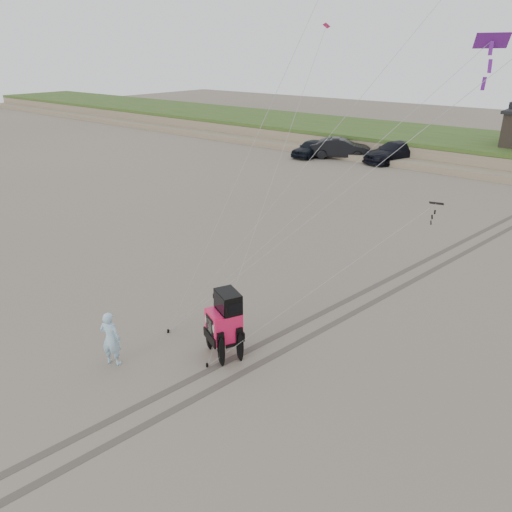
% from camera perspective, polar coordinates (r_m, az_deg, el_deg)
% --- Properties ---
extents(ground, '(160.00, 160.00, 0.00)m').
position_cam_1_polar(ground, '(16.07, -6.24, -12.05)').
color(ground, '#6B6054').
rests_on(ground, ground).
extents(truck_a, '(1.82, 4.45, 1.51)m').
position_cam_1_polar(truck_a, '(46.29, 6.32, 12.14)').
color(truck_a, black).
rests_on(truck_a, ground).
extents(truck_b, '(5.54, 4.23, 1.75)m').
position_cam_1_polar(truck_b, '(46.01, 9.63, 12.05)').
color(truck_b, black).
rests_on(truck_b, ground).
extents(truck_c, '(4.21, 6.45, 1.74)m').
position_cam_1_polar(truck_c, '(45.30, 15.53, 11.38)').
color(truck_c, black).
rests_on(truck_c, ground).
extents(jeep, '(3.80, 5.15, 1.76)m').
position_cam_1_polar(jeep, '(15.94, -3.68, -8.49)').
color(jeep, '#F01A54').
rests_on(jeep, ground).
extents(man, '(0.78, 0.66, 1.80)m').
position_cam_1_polar(man, '(16.10, -16.27, -9.05)').
color(man, '#87C2D0').
rests_on(man, ground).
extents(kite_flock, '(10.07, 8.68, 9.31)m').
position_cam_1_polar(kite_flock, '(19.99, 24.44, 23.91)').
color(kite_flock, '#76E528').
rests_on(kite_flock, ground).
extents(stake_main, '(0.08, 0.08, 0.12)m').
position_cam_1_polar(stake_main, '(17.73, -10.00, -8.44)').
color(stake_main, black).
rests_on(stake_main, ground).
extents(stake_aux, '(0.08, 0.08, 0.12)m').
position_cam_1_polar(stake_aux, '(15.85, -5.61, -12.31)').
color(stake_aux, black).
rests_on(stake_aux, ground).
extents(tire_tracks, '(5.22, 29.74, 0.01)m').
position_cam_1_polar(tire_tracks, '(20.79, 13.73, -4.03)').
color(tire_tracks, '#4C443D').
rests_on(tire_tracks, ground).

